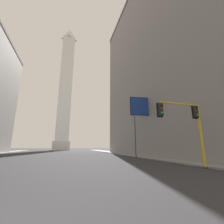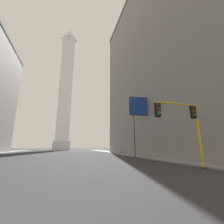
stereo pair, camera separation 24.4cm
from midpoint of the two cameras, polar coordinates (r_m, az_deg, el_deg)
sidewalk_right at (r=36.52m, az=7.12°, el=-15.75°), size 5.00×102.49×0.15m
building_right at (r=44.39m, az=26.41°, el=15.13°), size 28.14×45.02×43.59m
obelisk at (r=95.02m, az=-17.06°, el=9.45°), size 8.90×8.90×77.05m
traffic_light_near_right at (r=15.18m, az=26.22°, el=-2.09°), size 4.62×0.51×5.77m
billboard_sign at (r=28.47m, az=11.56°, el=1.30°), size 4.75×0.97×10.98m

